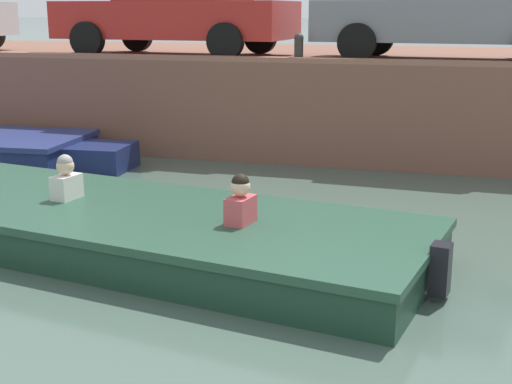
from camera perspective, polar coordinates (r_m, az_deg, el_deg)
ground_plane at (r=6.69m, az=3.81°, el=-6.76°), size 400.00×400.00×0.00m
far_quay_wall at (r=13.96m, az=10.77°, el=7.54°), size 60.00×6.00×1.61m
far_wall_coping at (r=11.03m, az=9.46°, el=10.26°), size 60.00×0.24×0.08m
motorboat_passing at (r=7.61m, az=-11.18°, el=-2.61°), size 7.39×3.13×0.92m
car_left_inner_red at (r=13.08m, az=-6.15°, el=14.52°), size 4.18×2.14×1.54m
car_centre_grey at (r=12.12m, az=15.51°, el=14.12°), size 4.25×2.13×1.54m
mooring_bollard_mid at (r=11.35m, az=3.44°, el=11.54°), size 0.15×0.15×0.45m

